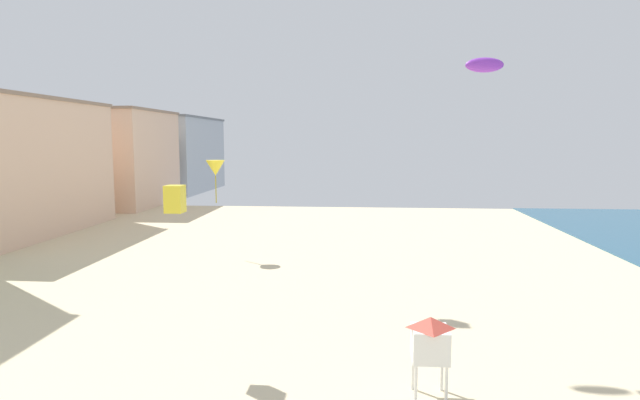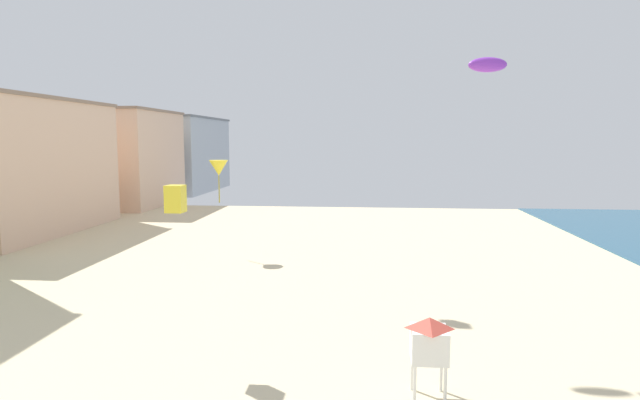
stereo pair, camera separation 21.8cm
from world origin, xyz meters
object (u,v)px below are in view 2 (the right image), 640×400
lifeguard_stand (429,340)px  kite_yellow_delta (219,168)px  kite_yellow_box (175,199)px  kite_purple_parafoil (488,65)px

lifeguard_stand → kite_yellow_delta: 23.04m
lifeguard_stand → kite_yellow_box: 10.02m
lifeguard_stand → kite_purple_parafoil: size_ratio=1.19×
kite_yellow_delta → kite_purple_parafoil: 18.30m
kite_yellow_delta → kite_yellow_box: bearing=-78.9°
kite_yellow_delta → kite_purple_parafoil: bearing=-13.5°
lifeguard_stand → kite_yellow_box: bearing=163.8°
lifeguard_stand → kite_purple_parafoil: kite_purple_parafoil is taller
kite_purple_parafoil → kite_yellow_box: size_ratio=2.17×
kite_yellow_delta → kite_yellow_box: size_ratio=2.96×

